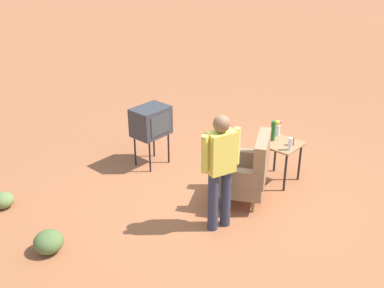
{
  "coord_description": "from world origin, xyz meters",
  "views": [
    {
      "loc": [
        5.05,
        3.46,
        3.82
      ],
      "look_at": [
        -0.0,
        -0.83,
        0.65
      ],
      "focal_mm": 44.26,
      "sensor_mm": 36.0,
      "label": 1
    }
  ],
  "objects": [
    {
      "name": "soda_can_red",
      "position": [
        -0.94,
        0.39,
        0.73
      ],
      "size": [
        0.07,
        0.07,
        0.12
      ],
      "primitive_type": "cylinder",
      "color": "red",
      "rests_on": "side_table"
    },
    {
      "name": "side_table",
      "position": [
        -0.91,
        0.24,
        0.56
      ],
      "size": [
        0.56,
        0.56,
        0.66
      ],
      "color": "black",
      "rests_on": "ground"
    },
    {
      "name": "shrub_mid",
      "position": [
        2.37,
        -2.41,
        0.12
      ],
      "size": [
        0.3,
        0.3,
        0.23
      ],
      "primitive_type": "ellipsoid",
      "color": "olive",
      "rests_on": "ground"
    },
    {
      "name": "tv_on_stand",
      "position": [
        -0.0,
        -1.72,
        0.78
      ],
      "size": [
        0.61,
        0.46,
        1.03
      ],
      "color": "black",
      "rests_on": "ground"
    },
    {
      "name": "bottle_wine_green",
      "position": [
        -0.9,
        0.07,
        0.82
      ],
      "size": [
        0.07,
        0.07,
        0.32
      ],
      "primitive_type": "cylinder",
      "color": "#1E5623",
      "rests_on": "side_table"
    },
    {
      "name": "shrub_far",
      "position": [
        2.54,
        -1.04,
        0.14
      ],
      "size": [
        0.37,
        0.37,
        0.29
      ],
      "primitive_type": "ellipsoid",
      "color": "#516B38",
      "rests_on": "ground"
    },
    {
      "name": "person_standing",
      "position": [
        0.72,
        0.27,
        0.94
      ],
      "size": [
        0.54,
        0.33,
        1.64
      ],
      "color": "#2D3347",
      "rests_on": "ground"
    },
    {
      "name": "bottle_short_clear",
      "position": [
        -0.78,
        0.45,
        0.76
      ],
      "size": [
        0.06,
        0.06,
        0.2
      ],
      "primitive_type": "cylinder",
      "color": "silver",
      "rests_on": "side_table"
    },
    {
      "name": "ground_plane",
      "position": [
        0.0,
        0.0,
        0.0
      ],
      "size": [
        60.0,
        60.0,
        0.0
      ],
      "primitive_type": "plane",
      "color": "#A05B38"
    },
    {
      "name": "armchair",
      "position": [
        -0.05,
        0.16,
        0.5
      ],
      "size": [
        1.03,
        1.04,
        1.06
      ],
      "color": "#937047",
      "rests_on": "ground"
    },
    {
      "name": "flower_vase",
      "position": [
        -1.11,
        0.03,
        0.81
      ],
      "size": [
        0.14,
        0.1,
        0.27
      ],
      "color": "silver",
      "rests_on": "side_table"
    }
  ]
}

